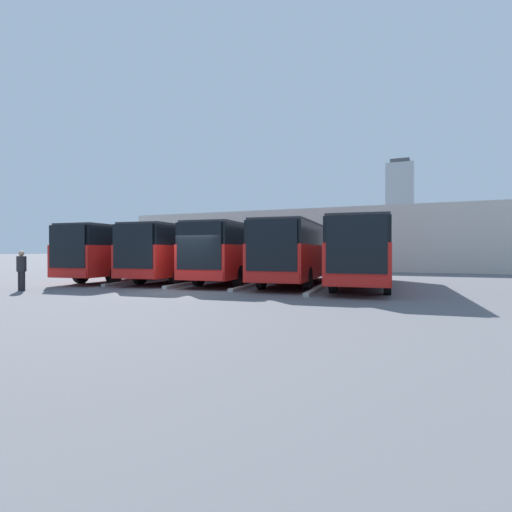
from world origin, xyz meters
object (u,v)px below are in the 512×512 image
Objects in this scene: bus_0 at (364,251)px; bus_4 at (135,251)px; pedestrian at (21,269)px; bus_2 at (242,251)px; bus_3 at (189,251)px; bus_1 at (300,251)px.

bus_4 is at bearing -3.85° from bus_0.
bus_2 is at bearing 64.78° from pedestrian.
bus_0 is 6.45× the size of pedestrian.
bus_3 is 6.45× the size of pedestrian.
bus_0 is 14.07m from bus_4.
bus_2 is 1.00× the size of bus_3.
pedestrian is at bearing 47.43° from bus_2.
bus_2 is (3.52, -0.11, 0.00)m from bus_1.
bus_1 and bus_3 have the same top height.
pedestrian is at bearing 35.21° from bus_1.
pedestrian is (10.31, 8.69, -0.83)m from bus_1.
pedestrian is (3.27, 8.59, -0.83)m from bus_3.
bus_4 is at bearing 104.19° from pedestrian.
bus_3 is (10.55, -0.42, 0.00)m from bus_0.
bus_2 and bus_3 have the same top height.
bus_1 is at bearing 175.96° from bus_3.
bus_0 and bus_3 have the same top height.
bus_1 is 1.00× the size of bus_2.
pedestrian is at bearing 25.64° from bus_0.
bus_1 is at bearing 52.57° from pedestrian.
bus_4 is (10.55, 0.79, 0.00)m from bus_1.
bus_0 is 3.56m from bus_1.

